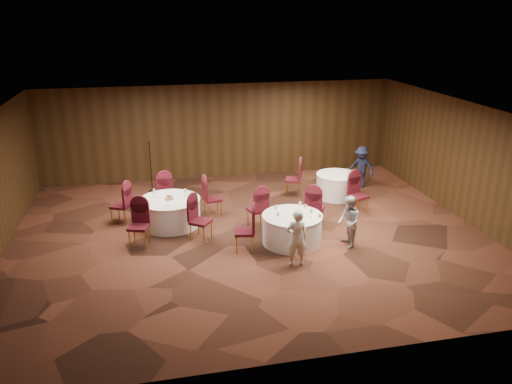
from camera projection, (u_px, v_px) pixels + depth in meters
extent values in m
plane|color=black|center=(250.00, 235.00, 12.92)|extent=(12.00, 12.00, 0.00)
plane|color=silver|center=(250.00, 112.00, 11.82)|extent=(12.00, 12.00, 0.00)
plane|color=black|center=(221.00, 131.00, 16.96)|extent=(12.00, 0.00, 12.00)
plane|color=black|center=(313.00, 275.00, 7.78)|extent=(12.00, 0.00, 12.00)
plane|color=black|center=(466.00, 162.00, 13.55)|extent=(0.00, 10.00, 10.00)
cylinder|color=white|center=(292.00, 229.00, 12.38)|extent=(1.47, 1.47, 0.72)
cylinder|color=white|center=(292.00, 216.00, 12.26)|extent=(1.50, 1.50, 0.03)
cylinder|color=white|center=(170.00, 212.00, 13.42)|extent=(1.61, 1.61, 0.72)
cylinder|color=white|center=(169.00, 200.00, 13.30)|extent=(1.64, 1.64, 0.03)
cylinder|color=white|center=(337.00, 186.00, 15.44)|extent=(1.27, 1.27, 0.72)
cylinder|color=white|center=(338.00, 175.00, 15.32)|extent=(1.30, 1.30, 0.03)
cylinder|color=silver|center=(311.00, 217.00, 12.15)|extent=(0.06, 0.06, 0.01)
cylinder|color=silver|center=(311.00, 215.00, 12.13)|extent=(0.01, 0.01, 0.11)
cone|color=silver|center=(311.00, 211.00, 12.09)|extent=(0.08, 0.08, 0.10)
cylinder|color=silver|center=(278.00, 220.00, 11.96)|extent=(0.06, 0.06, 0.01)
cylinder|color=silver|center=(278.00, 218.00, 11.94)|extent=(0.01, 0.01, 0.11)
cone|color=silver|center=(278.00, 214.00, 11.91)|extent=(0.08, 0.08, 0.10)
cylinder|color=silver|center=(294.00, 222.00, 11.83)|extent=(0.06, 0.06, 0.01)
cylinder|color=silver|center=(294.00, 220.00, 11.82)|extent=(0.01, 0.01, 0.11)
cone|color=silver|center=(294.00, 216.00, 11.78)|extent=(0.08, 0.08, 0.10)
cylinder|color=silver|center=(300.00, 210.00, 12.58)|extent=(0.06, 0.06, 0.01)
cylinder|color=silver|center=(300.00, 207.00, 12.56)|extent=(0.01, 0.01, 0.11)
cone|color=silver|center=(300.00, 204.00, 12.53)|extent=(0.08, 0.08, 0.10)
cylinder|color=silver|center=(276.00, 213.00, 12.35)|extent=(0.06, 0.06, 0.01)
cylinder|color=silver|center=(276.00, 211.00, 12.33)|extent=(0.01, 0.01, 0.11)
cone|color=silver|center=(276.00, 207.00, 12.29)|extent=(0.08, 0.08, 0.10)
cylinder|color=white|center=(298.00, 224.00, 11.73)|extent=(0.15, 0.15, 0.01)
sphere|color=#9E6B33|center=(298.00, 222.00, 11.72)|extent=(0.08, 0.08, 0.08)
cylinder|color=white|center=(320.00, 217.00, 12.13)|extent=(0.15, 0.15, 0.01)
sphere|color=#9E6B33|center=(320.00, 215.00, 12.12)|extent=(0.08, 0.08, 0.08)
cylinder|color=white|center=(306.00, 207.00, 12.74)|extent=(0.15, 0.15, 0.01)
sphere|color=#9E6B33|center=(306.00, 206.00, 12.73)|extent=(0.08, 0.08, 0.08)
cylinder|color=silver|center=(186.00, 196.00, 13.48)|extent=(0.06, 0.06, 0.01)
cylinder|color=silver|center=(185.00, 194.00, 13.46)|extent=(0.01, 0.01, 0.11)
cone|color=silver|center=(185.00, 191.00, 13.43)|extent=(0.08, 0.08, 0.10)
cylinder|color=silver|center=(154.00, 197.00, 13.45)|extent=(0.06, 0.06, 0.01)
cylinder|color=silver|center=(154.00, 195.00, 13.43)|extent=(0.01, 0.01, 0.11)
cone|color=silver|center=(154.00, 191.00, 13.39)|extent=(0.08, 0.08, 0.10)
cylinder|color=silver|center=(167.00, 205.00, 12.87)|extent=(0.06, 0.06, 0.01)
cylinder|color=silver|center=(167.00, 203.00, 12.85)|extent=(0.01, 0.01, 0.11)
cone|color=silver|center=(167.00, 199.00, 12.82)|extent=(0.08, 0.08, 0.10)
cylinder|color=brown|center=(169.00, 198.00, 13.28)|extent=(0.22, 0.22, 0.06)
sphere|color=#9E6B33|center=(168.00, 196.00, 13.27)|extent=(0.07, 0.07, 0.07)
sphere|color=#9E6B33|center=(171.00, 196.00, 13.25)|extent=(0.07, 0.07, 0.07)
cylinder|color=silver|center=(347.00, 176.00, 15.14)|extent=(0.06, 0.06, 0.01)
cylinder|color=silver|center=(348.00, 174.00, 15.12)|extent=(0.01, 0.01, 0.11)
cone|color=silver|center=(348.00, 171.00, 15.08)|extent=(0.08, 0.08, 0.10)
cylinder|color=black|center=(153.00, 191.00, 16.01)|extent=(0.24, 0.24, 0.02)
cylinder|color=black|center=(151.00, 167.00, 15.73)|extent=(0.02, 0.02, 1.62)
cylinder|color=black|center=(149.00, 142.00, 15.50)|extent=(0.04, 0.12, 0.04)
imported|color=silver|center=(297.00, 238.00, 11.17)|extent=(0.51, 0.36, 1.35)
imported|color=#B6B5BB|center=(349.00, 222.00, 12.08)|extent=(0.54, 0.67, 1.30)
imported|color=black|center=(361.00, 167.00, 16.20)|extent=(0.98, 0.98, 1.37)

